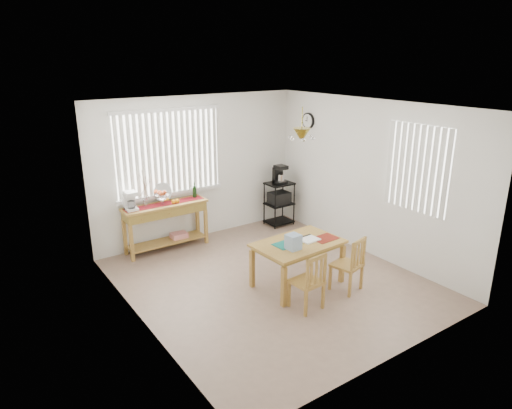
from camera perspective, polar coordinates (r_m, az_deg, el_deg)
ground at (r=6.98m, az=1.91°, el=-9.58°), size 4.00×4.50×0.01m
room_shell at (r=6.39m, az=2.01°, el=4.09°), size 4.20×4.70×2.70m
sideboard at (r=8.01m, az=-11.18°, el=-1.32°), size 1.47×0.41×0.83m
sideboard_items at (r=7.83m, az=-13.11°, el=0.68°), size 1.40×0.35×0.63m
wire_cart at (r=9.06m, az=2.91°, el=0.63°), size 0.51×0.41×0.86m
cart_items at (r=8.92m, az=2.92°, el=3.75°), size 0.20×0.24×0.36m
dining_table at (r=6.66m, az=5.29°, el=-5.33°), size 1.30×0.88×0.67m
table_items at (r=6.45m, az=5.19°, el=-4.61°), size 0.98×0.44×0.22m
chair_left at (r=6.14m, az=6.58°, el=-9.58°), size 0.40×0.40×0.81m
chair_right at (r=6.68m, az=11.56°, el=-7.37°), size 0.46×0.46×0.82m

